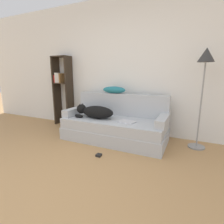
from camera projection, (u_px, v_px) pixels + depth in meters
ground_plane at (26, 200)px, 1.72m from camera, size 20.00×20.00×0.00m
wall_back at (121, 67)px, 3.61m from camera, size 7.99×0.06×2.70m
couch at (114, 130)px, 3.26m from camera, size 1.89×0.84×0.41m
couch_backrest at (121, 104)px, 3.48m from camera, size 1.85×0.15×0.43m
couch_arm_left at (75, 111)px, 3.56m from camera, size 0.15×0.65×0.14m
couch_arm_right at (163, 121)px, 2.84m from camera, size 0.15×0.65×0.14m
dog at (95, 112)px, 3.27m from camera, size 0.76×0.31×0.26m
laptop at (127, 121)px, 3.01m from camera, size 0.32×0.25×0.02m
throw_pillow at (114, 90)px, 3.48m from camera, size 0.48×0.19×0.14m
bookshelf at (62, 87)px, 4.14m from camera, size 0.42×0.26×1.61m
floor_lamp at (205, 69)px, 2.68m from camera, size 0.27×0.27×1.61m
power_adapter at (99, 155)px, 2.64m from camera, size 0.08×0.08×0.03m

